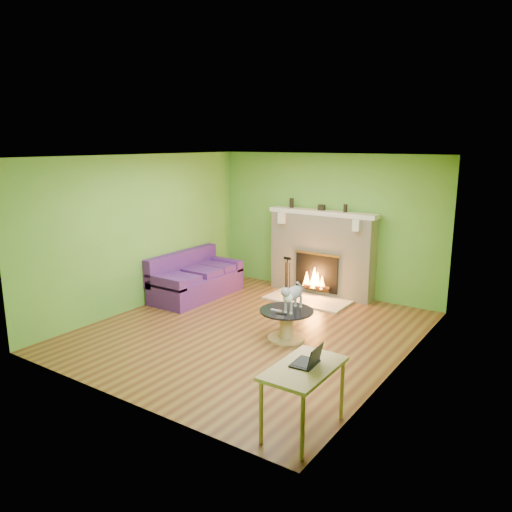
{
  "coord_description": "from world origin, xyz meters",
  "views": [
    {
      "loc": [
        4.06,
        -5.84,
        2.8
      ],
      "look_at": [
        -0.17,
        0.4,
        1.07
      ],
      "focal_mm": 35.0,
      "sensor_mm": 36.0,
      "label": 1
    }
  ],
  "objects_px": {
    "coffee_table": "(286,322)",
    "sofa": "(195,280)",
    "desk": "(304,374)",
    "cat": "(293,296)"
  },
  "relations": [
    {
      "from": "desk",
      "to": "cat",
      "type": "xyz_separation_m",
      "value": [
        -1.26,
        1.99,
        0.05
      ]
    },
    {
      "from": "sofa",
      "to": "desk",
      "type": "distance_m",
      "value": 4.72
    },
    {
      "from": "coffee_table",
      "to": "desk",
      "type": "xyz_separation_m",
      "value": [
        1.34,
        -1.94,
        0.35
      ]
    },
    {
      "from": "desk",
      "to": "cat",
      "type": "distance_m",
      "value": 2.36
    },
    {
      "from": "sofa",
      "to": "coffee_table",
      "type": "bearing_deg",
      "value": -18.6
    },
    {
      "from": "coffee_table",
      "to": "sofa",
      "type": "bearing_deg",
      "value": 161.4
    },
    {
      "from": "desk",
      "to": "cat",
      "type": "relative_size",
      "value": 1.38
    },
    {
      "from": "desk",
      "to": "sofa",
      "type": "bearing_deg",
      "value": 144.01
    },
    {
      "from": "cat",
      "to": "sofa",
      "type": "bearing_deg",
      "value": 157.62
    },
    {
      "from": "sofa",
      "to": "coffee_table",
      "type": "relative_size",
      "value": 2.32
    }
  ]
}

